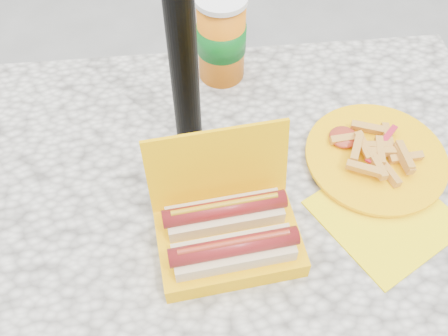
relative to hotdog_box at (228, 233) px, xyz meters
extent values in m
plane|color=slate|center=(-0.05, 0.10, -0.79)|extent=(60.00, 60.00, 0.00)
cube|color=beige|center=(-0.05, 0.10, -0.07)|extent=(1.20, 0.80, 0.05)
cylinder|color=black|center=(-0.55, 0.40, -0.44)|extent=(0.07, 0.07, 0.70)
cylinder|color=black|center=(0.45, 0.40, -0.44)|extent=(0.07, 0.07, 0.70)
cube|color=#F7AF00|center=(0.00, -0.01, -0.02)|extent=(0.24, 0.17, 0.04)
cube|color=#F7AF00|center=(-0.01, 0.08, 0.07)|extent=(0.23, 0.06, 0.15)
cube|color=#CFAF85|center=(0.00, -0.04, 0.00)|extent=(0.19, 0.07, 0.05)
cylinder|color=maroon|center=(0.00, -0.04, 0.03)|extent=(0.20, 0.05, 0.03)
cylinder|color=maroon|center=(0.00, -0.04, 0.04)|extent=(0.17, 0.03, 0.01)
cube|color=#CFAF85|center=(0.00, 0.03, 0.00)|extent=(0.19, 0.07, 0.05)
cylinder|color=maroon|center=(0.00, 0.03, 0.03)|extent=(0.20, 0.05, 0.03)
cylinder|color=#AD7B0F|center=(0.00, 0.03, 0.04)|extent=(0.17, 0.03, 0.01)
cube|color=yellow|center=(0.28, 0.03, -0.04)|extent=(0.28, 0.28, 0.00)
cylinder|color=#F7AF00|center=(0.29, 0.15, -0.03)|extent=(0.25, 0.25, 0.01)
cylinder|color=#F7AF00|center=(0.29, 0.15, -0.03)|extent=(0.26, 0.26, 0.01)
cube|color=#B9833C|center=(0.24, 0.19, -0.01)|extent=(0.06, 0.02, 0.02)
cube|color=#B9833C|center=(0.29, 0.16, -0.01)|extent=(0.06, 0.02, 0.01)
cube|color=#B9833C|center=(0.34, 0.13, -0.01)|extent=(0.06, 0.02, 0.02)
cube|color=#B9833C|center=(0.29, 0.21, -0.01)|extent=(0.06, 0.04, 0.02)
cube|color=#B9833C|center=(0.30, 0.15, -0.01)|extent=(0.03, 0.06, 0.01)
cube|color=#B9833C|center=(0.30, 0.14, -0.01)|extent=(0.06, 0.02, 0.01)
cube|color=#B9833C|center=(0.25, 0.15, 0.00)|extent=(0.04, 0.06, 0.02)
cube|color=#B9833C|center=(0.33, 0.13, 0.00)|extent=(0.02, 0.06, 0.02)
cube|color=#B9833C|center=(0.30, 0.10, -0.02)|extent=(0.03, 0.06, 0.02)
cube|color=#B9833C|center=(0.32, 0.18, -0.01)|extent=(0.02, 0.06, 0.01)
cube|color=#B9833C|center=(0.27, 0.16, 0.00)|extent=(0.02, 0.06, 0.02)
cube|color=#B9833C|center=(0.28, 0.11, 0.00)|extent=(0.02, 0.06, 0.01)
cube|color=#B9833C|center=(0.33, 0.12, -0.01)|extent=(0.02, 0.06, 0.02)
cube|color=#B9833C|center=(0.25, 0.11, 0.00)|extent=(0.06, 0.04, 0.02)
ellipsoid|color=maroon|center=(0.24, 0.19, -0.02)|extent=(0.05, 0.05, 0.02)
cube|color=#AE182C|center=(0.30, 0.16, -0.01)|extent=(0.08, 0.09, 0.00)
cylinder|color=orange|center=(0.03, 0.42, 0.05)|extent=(0.10, 0.10, 0.18)
cylinder|color=#096019|center=(0.03, 0.42, 0.05)|extent=(0.10, 0.10, 0.06)
camera|label=1|loc=(-0.05, -0.39, 0.71)|focal=40.00mm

